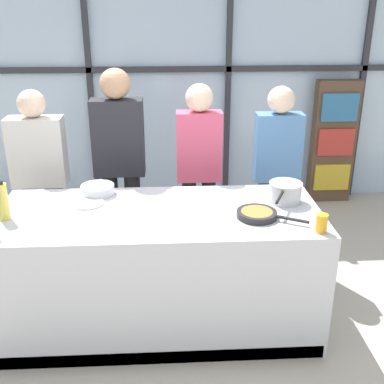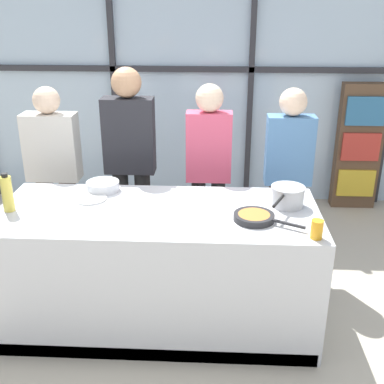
% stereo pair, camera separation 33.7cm
% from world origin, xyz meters
% --- Properties ---
extents(ground_plane, '(18.00, 18.00, 0.00)m').
position_xyz_m(ground_plane, '(0.00, 0.00, 0.00)').
color(ground_plane, '#BCB29E').
extents(back_window_wall, '(6.40, 0.10, 2.80)m').
position_xyz_m(back_window_wall, '(0.00, 2.44, 1.40)').
color(back_window_wall, silver).
rests_on(back_window_wall, ground_plane).
extents(bookshelf, '(0.49, 0.19, 1.43)m').
position_xyz_m(bookshelf, '(2.00, 2.26, 0.72)').
color(bookshelf, brown).
rests_on(bookshelf, ground_plane).
extents(demo_island, '(2.24, 0.92, 0.91)m').
position_xyz_m(demo_island, '(0.00, -0.00, 0.46)').
color(demo_island, silver).
rests_on(demo_island, ground_plane).
extents(spectator_far_left, '(0.45, 0.22, 1.61)m').
position_xyz_m(spectator_far_left, '(-1.01, 0.86, 0.90)').
color(spectator_far_left, '#47382D').
rests_on(spectator_far_left, ground_plane).
extents(spectator_center_left, '(0.43, 0.25, 1.77)m').
position_xyz_m(spectator_center_left, '(-0.34, 0.86, 1.02)').
color(spectator_center_left, black).
rests_on(spectator_center_left, ground_plane).
extents(spectator_center_right, '(0.38, 0.23, 1.64)m').
position_xyz_m(spectator_center_right, '(0.34, 0.86, 0.95)').
color(spectator_center_right, black).
rests_on(spectator_center_right, ground_plane).
extents(spectator_far_right, '(0.39, 0.23, 1.61)m').
position_xyz_m(spectator_far_right, '(1.01, 0.86, 0.93)').
color(spectator_far_right, '#47382D').
rests_on(spectator_far_right, ground_plane).
extents(frying_pan, '(0.45, 0.31, 0.04)m').
position_xyz_m(frying_pan, '(0.66, -0.13, 0.94)').
color(frying_pan, '#232326').
rests_on(frying_pan, demo_island).
extents(saucepan, '(0.26, 0.42, 0.14)m').
position_xyz_m(saucepan, '(0.91, 0.12, 0.99)').
color(saucepan, silver).
rests_on(saucepan, demo_island).
extents(white_plate, '(0.23, 0.23, 0.01)m').
position_xyz_m(white_plate, '(-0.51, 0.16, 0.92)').
color(white_plate, white).
rests_on(white_plate, demo_island).
extents(mixing_bowl, '(0.25, 0.25, 0.07)m').
position_xyz_m(mixing_bowl, '(-0.46, 0.34, 0.95)').
color(mixing_bowl, silver).
rests_on(mixing_bowl, demo_island).
extents(oil_bottle, '(0.08, 0.08, 0.27)m').
position_xyz_m(oil_bottle, '(-1.02, -0.06, 1.04)').
color(oil_bottle, '#E0CC4C').
rests_on(oil_bottle, demo_island).
extents(juice_glass_near, '(0.07, 0.07, 0.12)m').
position_xyz_m(juice_glass_near, '(1.02, -0.36, 0.97)').
color(juice_glass_near, orange).
rests_on(juice_glass_near, demo_island).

